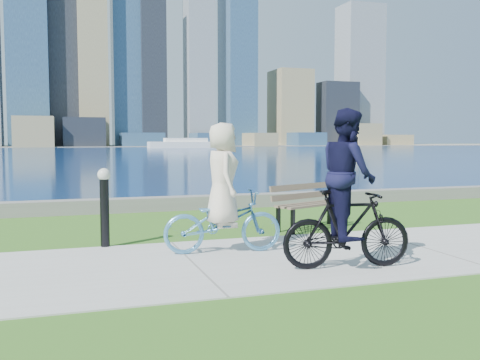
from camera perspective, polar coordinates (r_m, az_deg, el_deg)
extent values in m
plane|color=#2D5C18|center=(9.74, 18.81, -6.89)|extent=(320.00, 320.00, 0.00)
cube|color=#A8A7A2|center=(9.74, 18.81, -6.83)|extent=(80.00, 3.50, 0.02)
cube|color=slate|center=(15.07, 4.52, -2.05)|extent=(90.00, 0.50, 0.35)
cube|color=navy|center=(79.85, -14.02, 2.95)|extent=(320.00, 131.00, 0.01)
cube|color=gray|center=(137.75, -15.78, 3.50)|extent=(320.00, 30.00, 0.12)
cube|color=#8F8058|center=(127.08, -21.10, 4.81)|extent=(8.49, 9.29, 6.78)
cube|color=black|center=(129.61, -16.31, 4.90)|extent=(9.27, 9.77, 6.71)
cube|color=navy|center=(131.50, -10.43, 4.25)|extent=(10.09, 7.65, 3.32)
cube|color=navy|center=(132.45, -3.13, 4.31)|extent=(8.98, 9.50, 3.28)
cube|color=#8F8058|center=(135.87, 2.10, 4.33)|extent=(6.29, 9.97, 3.32)
cube|color=navy|center=(143.07, 7.01, 4.34)|extent=(8.08, 9.05, 3.51)
cube|color=#8F8058|center=(150.60, 12.83, 4.73)|extent=(7.24, 9.28, 5.97)
cube|color=#8F8058|center=(157.69, 16.07, 4.11)|extent=(8.68, 6.70, 3.01)
cube|color=#8F8058|center=(137.09, -15.47, 14.07)|extent=(6.80, 6.08, 50.45)
cube|color=black|center=(139.00, -9.30, 11.78)|extent=(6.13, 6.22, 39.62)
cube|color=slate|center=(143.32, -4.41, 13.07)|extent=(6.85, 7.36, 46.93)
cube|color=navy|center=(146.74, -0.29, 12.85)|extent=(7.54, 11.99, 46.79)
cube|color=#8F8058|center=(151.09, 5.37, 7.64)|extent=(9.72, 10.84, 20.82)
cube|color=black|center=(153.93, 10.36, 6.94)|extent=(10.44, 6.29, 17.67)
cube|color=slate|center=(163.72, 12.63, 10.76)|extent=(11.61, 9.39, 40.51)
cube|color=navy|center=(142.73, -11.89, 16.51)|extent=(8.00, 8.00, 64.00)
cube|color=white|center=(108.92, -5.82, 3.75)|extent=(14.95, 4.27, 1.28)
cube|color=white|center=(108.91, -5.82, 4.28)|extent=(8.54, 3.20, 0.75)
cube|color=black|center=(10.48, 5.65, -4.49)|extent=(0.09, 0.09, 0.50)
cube|color=black|center=(11.65, 11.02, -3.65)|extent=(0.09, 0.09, 0.50)
cube|color=black|center=(10.76, 4.11, -4.25)|extent=(0.09, 0.09, 0.50)
cube|color=black|center=(11.90, 9.50, -3.46)|extent=(0.09, 0.09, 0.50)
cube|color=brown|center=(11.01, 8.50, -2.64)|extent=(1.70, 0.78, 0.04)
cube|color=brown|center=(11.13, 7.80, -2.56)|extent=(1.70, 0.78, 0.04)
cube|color=brown|center=(11.25, 7.12, -2.48)|extent=(1.70, 0.78, 0.04)
cube|color=brown|center=(11.33, 6.63, -1.69)|extent=(1.68, 0.74, 0.13)
cube|color=brown|center=(11.33, 6.51, -0.72)|extent=(1.68, 0.74, 0.13)
cylinder|color=black|center=(9.47, -14.24, -3.38)|extent=(0.15, 0.15, 1.22)
sphere|color=silver|center=(9.40, -14.31, 0.56)|extent=(0.22, 0.22, 0.22)
imported|color=#5093C4|center=(8.71, -1.86, -4.47)|extent=(0.88, 1.99, 1.01)
imported|color=white|center=(8.63, -1.87, 0.56)|extent=(0.63, 0.88, 1.68)
imported|color=black|center=(7.80, 11.35, -5.15)|extent=(0.84, 1.94, 1.13)
imported|color=black|center=(7.71, 11.43, 0.64)|extent=(0.82, 0.99, 1.85)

